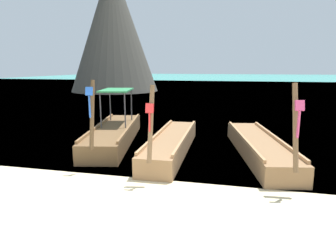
{
  "coord_description": "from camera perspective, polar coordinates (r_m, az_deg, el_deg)",
  "views": [
    {
      "loc": [
        2.13,
        -5.18,
        3.01
      ],
      "look_at": [
        0.0,
        4.09,
        1.09
      ],
      "focal_mm": 31.34,
      "sensor_mm": 36.0,
      "label": 1
    }
  ],
  "objects": [
    {
      "name": "longtail_boat_blue_ribbon",
      "position": [
        11.98,
        -10.38,
        -1.42
      ],
      "size": [
        2.53,
        6.28,
        2.64
      ],
      "color": "brown",
      "rests_on": "ground"
    },
    {
      "name": "longtail_boat_red_ribbon",
      "position": [
        10.43,
        0.67,
        -3.51
      ],
      "size": [
        1.23,
        5.88,
        2.57
      ],
      "color": "olive",
      "rests_on": "ground"
    },
    {
      "name": "ground",
      "position": [
        6.36,
        -8.68,
        -16.97
      ],
      "size": [
        120.0,
        120.0,
        0.0
      ],
      "primitive_type": "plane",
      "color": "beige"
    },
    {
      "name": "sea_water",
      "position": [
        67.37,
        11.26,
        8.66
      ],
      "size": [
        120.0,
        120.0,
        0.0
      ],
      "primitive_type": "plane",
      "color": "#2DB29E",
      "rests_on": "ground"
    },
    {
      "name": "longtail_boat_pink_ribbon",
      "position": [
        10.54,
        17.24,
        -3.93
      ],
      "size": [
        2.23,
        6.2,
        2.65
      ],
      "color": "olive",
      "rests_on": "ground"
    },
    {
      "name": "karst_rock",
      "position": [
        38.72,
        -11.09,
        17.6
      ],
      "size": [
        11.74,
        10.77,
        15.45
      ],
      "color": "#47443D",
      "rests_on": "ground"
    }
  ]
}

